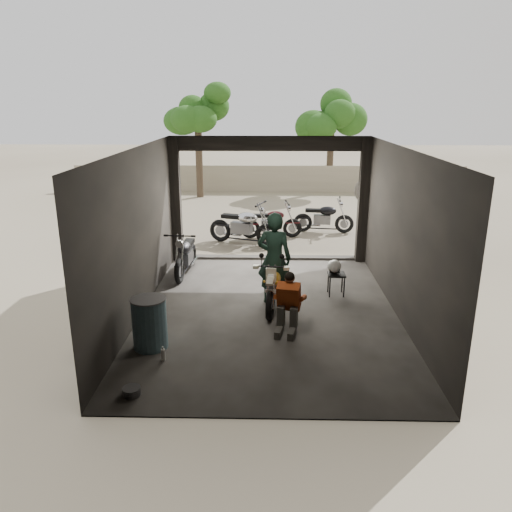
{
  "coord_description": "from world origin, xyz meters",
  "views": [
    {
      "loc": [
        -0.04,
        -9.13,
        4.01
      ],
      "look_at": [
        -0.27,
        0.6,
        0.99
      ],
      "focal_mm": 35.0,
      "sensor_mm": 36.0,
      "label": 1
    }
  ],
  "objects_px": {
    "helmet": "(334,266)",
    "left_bike": "(185,252)",
    "mechanic": "(288,305)",
    "sign_post": "(367,204)",
    "oil_drum": "(150,324)",
    "outside_bike_b": "(272,220)",
    "main_bike": "(274,283)",
    "rider": "(274,259)",
    "outside_bike_a": "(243,223)",
    "stool": "(336,277)",
    "outside_bike_c": "(324,215)"
  },
  "relations": [
    {
      "from": "left_bike",
      "to": "outside_bike_b",
      "type": "distance_m",
      "value": 4.01
    },
    {
      "from": "mechanic",
      "to": "sign_post",
      "type": "height_order",
      "value": "sign_post"
    },
    {
      "from": "outside_bike_c",
      "to": "oil_drum",
      "type": "bearing_deg",
      "value": 161.71
    },
    {
      "from": "outside_bike_a",
      "to": "stool",
      "type": "height_order",
      "value": "outside_bike_a"
    },
    {
      "from": "sign_post",
      "to": "stool",
      "type": "bearing_deg",
      "value": -97.95
    },
    {
      "from": "left_bike",
      "to": "outside_bike_c",
      "type": "bearing_deg",
      "value": 52.06
    },
    {
      "from": "left_bike",
      "to": "helmet",
      "type": "bearing_deg",
      "value": -16.25
    },
    {
      "from": "oil_drum",
      "to": "sign_post",
      "type": "relative_size",
      "value": 0.41
    },
    {
      "from": "left_bike",
      "to": "outside_bike_a",
      "type": "height_order",
      "value": "outside_bike_a"
    },
    {
      "from": "sign_post",
      "to": "main_bike",
      "type": "bearing_deg",
      "value": -111.21
    },
    {
      "from": "main_bike",
      "to": "stool",
      "type": "relative_size",
      "value": 3.17
    },
    {
      "from": "main_bike",
      "to": "rider",
      "type": "relative_size",
      "value": 0.83
    },
    {
      "from": "rider",
      "to": "sign_post",
      "type": "distance_m",
      "value": 4.15
    },
    {
      "from": "outside_bike_c",
      "to": "rider",
      "type": "height_order",
      "value": "rider"
    },
    {
      "from": "rider",
      "to": "mechanic",
      "type": "height_order",
      "value": "rider"
    },
    {
      "from": "rider",
      "to": "sign_post",
      "type": "bearing_deg",
      "value": -116.37
    },
    {
      "from": "helmet",
      "to": "rider",
      "type": "bearing_deg",
      "value": -172.51
    },
    {
      "from": "main_bike",
      "to": "sign_post",
      "type": "height_order",
      "value": "sign_post"
    },
    {
      "from": "helmet",
      "to": "oil_drum",
      "type": "xyz_separation_m",
      "value": [
        -3.39,
        -2.53,
        -0.2
      ]
    },
    {
      "from": "oil_drum",
      "to": "outside_bike_b",
      "type": "bearing_deg",
      "value": 73.91
    },
    {
      "from": "left_bike",
      "to": "rider",
      "type": "bearing_deg",
      "value": -35.58
    },
    {
      "from": "outside_bike_a",
      "to": "mechanic",
      "type": "relative_size",
      "value": 1.75
    },
    {
      "from": "outside_bike_b",
      "to": "rider",
      "type": "distance_m",
      "value": 5.19
    },
    {
      "from": "main_bike",
      "to": "outside_bike_a",
      "type": "xyz_separation_m",
      "value": [
        -0.85,
        4.73,
        0.1
      ]
    },
    {
      "from": "rider",
      "to": "stool",
      "type": "distance_m",
      "value": 1.51
    },
    {
      "from": "main_bike",
      "to": "sign_post",
      "type": "distance_m",
      "value": 4.43
    },
    {
      "from": "sign_post",
      "to": "left_bike",
      "type": "bearing_deg",
      "value": -147.74
    },
    {
      "from": "outside_bike_c",
      "to": "oil_drum",
      "type": "xyz_separation_m",
      "value": [
        -3.75,
        -7.93,
        -0.11
      ]
    },
    {
      "from": "oil_drum",
      "to": "mechanic",
      "type": "bearing_deg",
      "value": 15.57
    },
    {
      "from": "main_bike",
      "to": "mechanic",
      "type": "xyz_separation_m",
      "value": [
        0.23,
        -1.14,
        0.0
      ]
    },
    {
      "from": "mechanic",
      "to": "helmet",
      "type": "relative_size",
      "value": 3.36
    },
    {
      "from": "stool",
      "to": "helmet",
      "type": "relative_size",
      "value": 1.58
    },
    {
      "from": "outside_bike_b",
      "to": "mechanic",
      "type": "xyz_separation_m",
      "value": [
        0.25,
        -6.57,
        -0.02
      ]
    },
    {
      "from": "stool",
      "to": "mechanic",
      "type": "bearing_deg",
      "value": -121.21
    },
    {
      "from": "main_bike",
      "to": "rider",
      "type": "height_order",
      "value": "rider"
    },
    {
      "from": "left_bike",
      "to": "oil_drum",
      "type": "relative_size",
      "value": 1.84
    },
    {
      "from": "mechanic",
      "to": "oil_drum",
      "type": "height_order",
      "value": "mechanic"
    },
    {
      "from": "stool",
      "to": "left_bike",
      "type": "bearing_deg",
      "value": 159.15
    },
    {
      "from": "mechanic",
      "to": "sign_post",
      "type": "xyz_separation_m",
      "value": [
        2.24,
        4.71,
        0.9
      ]
    },
    {
      "from": "rider",
      "to": "mechanic",
      "type": "bearing_deg",
      "value": 109.63
    },
    {
      "from": "helmet",
      "to": "left_bike",
      "type": "bearing_deg",
      "value": 146.36
    },
    {
      "from": "mechanic",
      "to": "sign_post",
      "type": "distance_m",
      "value": 5.29
    },
    {
      "from": "main_bike",
      "to": "left_bike",
      "type": "height_order",
      "value": "left_bike"
    },
    {
      "from": "stool",
      "to": "oil_drum",
      "type": "distance_m",
      "value": 4.25
    },
    {
      "from": "stool",
      "to": "rider",
      "type": "bearing_deg",
      "value": -161.84
    },
    {
      "from": "main_bike",
      "to": "outside_bike_a",
      "type": "relative_size",
      "value": 0.85
    },
    {
      "from": "outside_bike_b",
      "to": "mechanic",
      "type": "relative_size",
      "value": 1.53
    },
    {
      "from": "sign_post",
      "to": "oil_drum",
      "type": "bearing_deg",
      "value": -117.02
    },
    {
      "from": "main_bike",
      "to": "left_bike",
      "type": "bearing_deg",
      "value": 144.05
    },
    {
      "from": "mechanic",
      "to": "oil_drum",
      "type": "relative_size",
      "value": 1.2
    }
  ]
}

